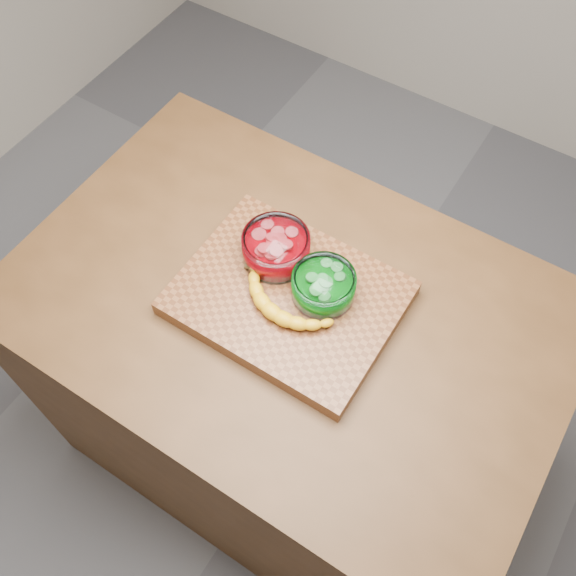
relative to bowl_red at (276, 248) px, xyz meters
The scene contains 6 objects.
ground 0.98m from the bowl_red, 42.14° to the right, with size 3.50×3.50×0.00m, color #5E5E63.
counter 0.53m from the bowl_red, 42.14° to the right, with size 1.20×0.80×0.90m, color #4E3017.
cutting_board 0.11m from the bowl_red, 42.14° to the right, with size 0.45×0.35×0.04m, color brown.
bowl_red is the anchor object (origin of this frame).
bowl_green 0.14m from the bowl_red, 11.30° to the right, with size 0.13×0.13×0.06m.
banana 0.12m from the bowl_red, 48.59° to the right, with size 0.25×0.13×0.04m, color gold, non-canonical shape.
Camera 1 is at (0.38, -0.59, 2.08)m, focal length 40.00 mm.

